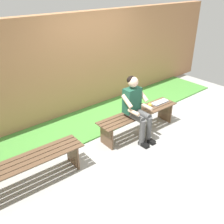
{
  "coord_description": "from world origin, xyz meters",
  "views": [
    {
      "loc": [
        3.36,
        3.13,
        2.88
      ],
      "look_at": [
        0.84,
        0.15,
        0.82
      ],
      "focal_mm": 40.7,
      "sensor_mm": 36.0,
      "label": 1
    }
  ],
  "objects_px": {
    "bench_near": "(139,117)",
    "book_open": "(160,102)",
    "bench_far": "(27,166)",
    "person_seated": "(136,106)",
    "apple": "(150,105)"
  },
  "relations": [
    {
      "from": "bench_near",
      "to": "book_open",
      "type": "xyz_separation_m",
      "value": [
        -0.68,
        -0.02,
        0.12
      ]
    },
    {
      "from": "apple",
      "to": "bench_far",
      "type": "bearing_deg",
      "value": 0.51
    },
    {
      "from": "bench_near",
      "to": "book_open",
      "type": "relative_size",
      "value": 4.57
    },
    {
      "from": "apple",
      "to": "book_open",
      "type": "bearing_deg",
      "value": 178.42
    },
    {
      "from": "bench_far",
      "to": "book_open",
      "type": "bearing_deg",
      "value": -179.71
    },
    {
      "from": "book_open",
      "to": "person_seated",
      "type": "bearing_deg",
      "value": 9.68
    },
    {
      "from": "bench_far",
      "to": "book_open",
      "type": "distance_m",
      "value": 3.09
    },
    {
      "from": "bench_near",
      "to": "bench_far",
      "type": "xyz_separation_m",
      "value": [
        2.41,
        0.0,
        -0.0
      ]
    },
    {
      "from": "bench_near",
      "to": "apple",
      "type": "relative_size",
      "value": 22.94
    },
    {
      "from": "bench_far",
      "to": "apple",
      "type": "bearing_deg",
      "value": -179.49
    },
    {
      "from": "bench_far",
      "to": "book_open",
      "type": "xyz_separation_m",
      "value": [
        -3.08,
        -0.02,
        0.12
      ]
    },
    {
      "from": "bench_far",
      "to": "person_seated",
      "type": "relative_size",
      "value": 1.44
    },
    {
      "from": "book_open",
      "to": "bench_far",
      "type": "bearing_deg",
      "value": 2.24
    },
    {
      "from": "person_seated",
      "to": "book_open",
      "type": "height_order",
      "value": "person_seated"
    },
    {
      "from": "book_open",
      "to": "apple",
      "type": "bearing_deg",
      "value": 0.38
    }
  ]
}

